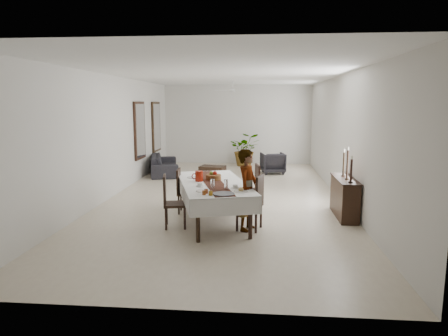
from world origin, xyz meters
TOP-DOWN VIEW (x-y plane):
  - floor at (0.00, 0.00)m, footprint 6.00×12.00m
  - ceiling at (0.00, 0.00)m, footprint 6.00×12.00m
  - wall_back at (0.00, 6.00)m, footprint 6.00×0.02m
  - wall_front at (0.00, -6.00)m, footprint 6.00×0.02m
  - wall_left at (-3.00, 0.00)m, footprint 0.02×12.00m
  - wall_right at (3.00, 0.00)m, footprint 0.02×12.00m
  - dining_table_top at (-0.06, -2.28)m, footprint 1.79×2.84m
  - table_leg_fl at (-0.18, -3.62)m, footprint 0.10×0.10m
  - table_leg_fr at (0.76, -3.35)m, footprint 0.10×0.10m
  - table_leg_bl at (-0.87, -1.20)m, footprint 0.10×0.10m
  - table_leg_br at (0.07, -0.93)m, footprint 0.10×0.10m
  - tablecloth_top at (-0.06, -2.28)m, footprint 2.03×3.09m
  - tablecloth_drape_left at (-0.67, -2.45)m, footprint 0.79×2.74m
  - tablecloth_drape_right at (0.56, -2.10)m, footprint 0.79×2.74m
  - tablecloth_drape_near at (0.33, -3.64)m, footprint 1.25×0.37m
  - tablecloth_drape_far at (-0.44, -0.91)m, footprint 1.25×0.37m
  - table_runner at (-0.06, -2.28)m, footprint 1.13×2.75m
  - red_pitcher at (-0.37, -2.19)m, footprint 0.20×0.20m
  - pitcher_handle at (-0.46, -2.22)m, footprint 0.13×0.06m
  - wine_glass_near at (0.27, -2.93)m, footprint 0.08×0.08m
  - wine_glass_mid at (0.01, -2.89)m, footprint 0.08×0.08m
  - teacup_right at (0.44, -2.82)m, footprint 0.10×0.10m
  - saucer_right at (0.44, -2.82)m, footprint 0.17×0.17m
  - teacup_left at (-0.27, -2.74)m, footprint 0.10×0.10m
  - saucer_left at (-0.27, -2.74)m, footprint 0.17×0.17m
  - plate_near_right at (0.57, -3.13)m, footprint 0.26×0.26m
  - bread_near_right at (0.57, -3.13)m, footprint 0.10×0.10m
  - plate_near_left at (-0.15, -3.16)m, footprint 0.26×0.26m
  - plate_far_left at (-0.56, -1.79)m, footprint 0.26×0.26m
  - serving_tray at (0.26, -3.39)m, footprint 0.40×0.40m
  - jam_jar_a at (0.04, -3.49)m, footprint 0.07×0.07m
  - jam_jar_b at (-0.09, -3.45)m, footprint 0.07×0.07m
  - jam_jar_c at (-0.06, -3.33)m, footprint 0.07×0.07m
  - fruit_basket at (-0.08, -2.00)m, footprint 0.33×0.33m
  - fruit_red at (-0.05, -1.97)m, footprint 0.10×0.10m
  - fruit_green at (-0.13, -1.98)m, footprint 0.09×0.09m
  - chair_right_near_seat at (0.72, -2.78)m, footprint 0.57×0.57m
  - chair_right_near_leg_fl at (0.85, -3.01)m, footprint 0.06×0.06m
  - chair_right_near_leg_fr at (0.95, -2.65)m, footprint 0.06×0.06m
  - chair_right_near_leg_bl at (0.49, -2.92)m, footprint 0.06×0.06m
  - chair_right_near_leg_br at (0.58, -2.55)m, footprint 0.06×0.06m
  - chair_right_near_back at (0.92, -2.84)m, footprint 0.16×0.46m
  - chair_right_far_seat at (0.66, -1.46)m, footprint 0.54×0.54m
  - chair_right_far_leg_fl at (0.89, -1.61)m, footprint 0.05×0.05m
  - chair_right_far_leg_fr at (0.81, -1.24)m, footprint 0.05×0.05m
  - chair_right_far_leg_bl at (0.52, -1.68)m, footprint 0.05×0.05m
  - chair_right_far_leg_br at (0.44, -1.31)m, footprint 0.05×0.05m
  - chair_right_far_back at (0.87, -1.42)m, footprint 0.13×0.46m
  - chair_left_near_seat at (-0.77, -2.76)m, footprint 0.53×0.53m
  - chair_left_near_leg_fl at (-0.98, -2.62)m, footprint 0.05×0.05m
  - chair_left_near_leg_fr at (-0.91, -2.98)m, footprint 0.05×0.05m
  - chair_left_near_leg_bl at (-0.62, -2.55)m, footprint 0.05×0.05m
  - chair_left_near_leg_br at (-0.55, -2.91)m, footprint 0.05×0.05m
  - chair_left_near_back at (-0.97, -2.80)m, footprint 0.13×0.45m
  - chair_left_far_seat at (-0.72, -1.67)m, footprint 0.45×0.45m
  - chair_left_far_leg_fl at (-0.90, -1.50)m, footprint 0.04×0.04m
  - chair_left_far_leg_fr at (-0.88, -1.85)m, footprint 0.04×0.04m
  - chair_left_far_leg_bl at (-0.55, -1.48)m, footprint 0.04×0.04m
  - chair_left_far_leg_br at (-0.54, -1.83)m, footprint 0.04×0.04m
  - chair_left_far_back at (-0.91, -1.68)m, footprint 0.06×0.43m
  - woman at (0.68, -2.80)m, footprint 0.55×0.67m
  - sideboard_body at (2.78, -1.69)m, footprint 0.37×1.39m
  - sideboard_top at (2.78, -1.69)m, footprint 0.41×1.44m
  - candlestick_near_base at (2.78, -2.20)m, footprint 0.09×0.09m
  - candlestick_near_shaft at (2.78, -2.20)m, footprint 0.05×0.05m
  - candlestick_near_candle at (2.78, -2.20)m, footprint 0.03×0.03m
  - candlestick_mid_base at (2.78, -1.83)m, footprint 0.09×0.09m
  - candlestick_mid_shaft at (2.78, -1.83)m, footprint 0.05×0.05m
  - candlestick_mid_candle at (2.78, -1.83)m, footprint 0.03×0.03m
  - candlestick_far_base at (2.78, -1.46)m, footprint 0.09×0.09m
  - candlestick_far_shaft at (2.78, -1.46)m, footprint 0.05×0.05m
  - candlestick_far_candle at (2.78, -1.46)m, footprint 0.03×0.03m
  - sofa at (-2.44, 3.29)m, footprint 1.42×2.44m
  - armchair at (1.39, 3.71)m, footprint 0.93×0.95m
  - coffee_table at (-0.67, 2.86)m, footprint 0.92×0.72m
  - potted_plant at (0.36, 5.36)m, footprint 1.22×1.07m
  - mirror_frame_near at (-2.96, 2.20)m, footprint 0.06×1.05m
  - mirror_glass_near at (-2.92, 2.20)m, footprint 0.01×0.90m
  - mirror_frame_far at (-2.96, 4.30)m, footprint 0.06×1.05m
  - mirror_glass_far at (-2.92, 4.30)m, footprint 0.01×0.90m
  - fan_rod at (0.00, 3.00)m, footprint 0.04×0.04m
  - fan_hub at (0.00, 3.00)m, footprint 0.16×0.16m
  - fan_blade_n at (0.00, 3.35)m, footprint 0.10×0.55m
  - fan_blade_s at (0.00, 2.65)m, footprint 0.10×0.55m
  - fan_blade_e at (0.35, 3.00)m, footprint 0.55×0.10m
  - fan_blade_w at (-0.35, 3.00)m, footprint 0.55×0.10m

SIDE VIEW (x-z plane):
  - floor at x=0.00m, z-range 0.00..0.00m
  - coffee_table at x=-0.67m, z-range 0.00..0.37m
  - chair_left_far_leg_fl at x=-0.90m, z-range 0.00..0.42m
  - chair_left_far_leg_fr at x=-0.88m, z-range 0.00..0.42m
  - chair_left_far_leg_bl at x=-0.55m, z-range 0.00..0.42m
  - chair_left_far_leg_br at x=-0.54m, z-range 0.00..0.42m
  - chair_left_near_leg_fl at x=-0.98m, z-range 0.00..0.44m
  - chair_left_near_leg_fr at x=-0.91m, z-range 0.00..0.44m
  - chair_left_near_leg_bl at x=-0.62m, z-range 0.00..0.44m
  - chair_left_near_leg_br at x=-0.55m, z-range 0.00..0.44m
  - chair_right_far_leg_fl at x=0.89m, z-range 0.00..0.46m
  - chair_right_far_leg_fr at x=0.81m, z-range 0.00..0.46m
  - chair_right_far_leg_bl at x=0.52m, z-range 0.00..0.46m
  - chair_right_far_leg_br at x=0.44m, z-range 0.00..0.46m
  - chair_right_near_leg_fl at x=0.85m, z-range 0.00..0.46m
  - chair_right_near_leg_fr at x=0.95m, z-range 0.00..0.46m
  - chair_right_near_leg_bl at x=0.49m, z-range 0.00..0.46m
  - chair_right_near_leg_br at x=0.58m, z-range 0.00..0.46m
  - sofa at x=-2.44m, z-range 0.00..0.67m
  - armchair at x=1.39m, z-range 0.00..0.74m
  - table_leg_fl at x=-0.18m, z-range 0.00..0.77m
  - table_leg_fr at x=0.76m, z-range 0.00..0.77m
  - table_leg_bl at x=-0.87m, z-range 0.00..0.77m
  - table_leg_br at x=0.07m, z-range 0.00..0.77m
  - sideboard_body at x=2.78m, z-range 0.00..0.83m
  - chair_left_far_seat at x=-0.72m, z-range 0.42..0.47m
  - chair_left_near_seat at x=-0.77m, z-range 0.45..0.50m
  - chair_right_far_seat at x=0.66m, z-range 0.46..0.51m
  - chair_right_near_seat at x=0.72m, z-range 0.46..0.51m
  - potted_plant at x=0.36m, z-range 0.00..1.32m
  - tablecloth_drape_left at x=-0.67m, z-range 0.51..0.84m
  - tablecloth_drape_right at x=0.56m, z-range 0.51..0.84m
  - tablecloth_drape_near at x=0.33m, z-range 0.51..0.84m
  - tablecloth_drape_far at x=-0.44m, z-range 0.51..0.84m
  - chair_left_far_back at x=-0.91m, z-range 0.47..1.01m
  - chair_left_near_back at x=-0.97m, z-range 0.49..1.06m
  - chair_right_far_back at x=0.87m, z-range 0.50..1.09m
  - dining_table_top at x=-0.06m, z-range 0.77..0.83m
  - woman at x=0.68m, z-range 0.00..1.60m
  - chair_right_near_back at x=0.92m, z-range 0.51..1.10m
  - tablecloth_top at x=-0.06m, z-range 0.83..0.84m
  - table_runner at x=-0.06m, z-range 0.84..0.84m
  - saucer_right at x=0.44m, z-range 0.84..0.85m
  - saucer_left at x=-0.27m, z-range 0.84..0.85m
  - sideboard_top at x=2.78m, z-range 0.83..0.86m
  - plate_near_right at x=0.57m, z-range 0.84..0.85m
  - plate_near_left at x=-0.15m, z-range 0.84..0.85m
  - plate_far_left at x=-0.56m, z-range 0.84..0.85m
  - serving_tray at x=0.26m, z-range 0.84..0.86m
  - teacup_right at x=0.44m, z-range 0.84..0.90m
  - teacup_left at x=-0.27m, z-range 0.84..0.90m
  - candlestick_near_base at x=2.78m, z-range 0.86..0.89m
  - candlestick_mid_base at x=2.78m, z-range 0.86..0.89m
  - candlestick_far_base at x=2.78m, z-range 0.86..0.89m
  - bread_near_right at x=0.57m, z-range 0.83..0.93m
  - jam_jar_a at x=0.04m, z-range 0.84..0.92m
  - jam_jar_b at x=-0.09m, z-range 0.84..0.92m
  - jam_jar_c at x=-0.06m, z-range 0.84..0.92m
  - fruit_basket at x=-0.08m, z-range 0.84..0.95m
  - wine_glass_near at x=0.27m, z-range 0.84..1.03m
  - wine_glass_mid at x=0.01m, z-range 0.84..1.03m
  - red_pitcher at x=-0.37m, z-range 0.84..1.06m
  - pitcher_handle at x=-0.46m, z-range 0.88..1.01m
  - fruit_red at x=-0.05m, z-range 0.93..1.03m
  - fruit_green at x=-0.13m, z-range 0.93..1.02m
  - candlestick_near_shaft at x=2.78m, z-range 0.89..1.35m
  - candlestick_far_shaft at x=2.78m, z-range 0.89..1.40m
  - candlestick_mid_shaft at x=2.78m, z-range 0.89..1.49m
  - candlestick_near_candle at x=2.78m, z-range 1.35..1.42m
  - candlestick_far_candle at x=2.78m, z-range 1.40..1.47m
  - candlestick_mid_candle at x=2.78m, z-range 1.49..1.56m
  - wall_back at x=0.00m, z-range 0.00..3.20m
  - wall_front at x=0.00m, z-range 0.00..3.20m
  - wall_left at x=-3.00m, z-range 0.00..3.20m
  - wall_right at x=3.00m, z-range 0.00..3.20m
  - mirror_frame_near at x=-2.96m, z-range 0.67..2.53m
  - mirror_glass_near at x=-2.92m, z-range 0.75..2.45m
  - mirror_frame_far at x=-2.96m, z-range 0.67..2.53m
  - mirror_glass_far at x=-2.92m, z-range 0.75..2.45m
  - fan_hub at x=0.00m, z-range 2.86..2.94m
  - fan_blade_n at x=0.00m, z-range 2.89..2.91m
  - fan_blade_s at x=0.00m, z-range 2.89..2.91m
  - fan_blade_e at x=0.35m, z-range 2.89..2.91m
  - fan_blade_w at x=-0.35m, z-range 2.89..2.91m
  - fan_rod at x=0.00m, z-range 3.00..3.20m
  - ceiling at x=0.00m, z-range 3.19..3.21m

